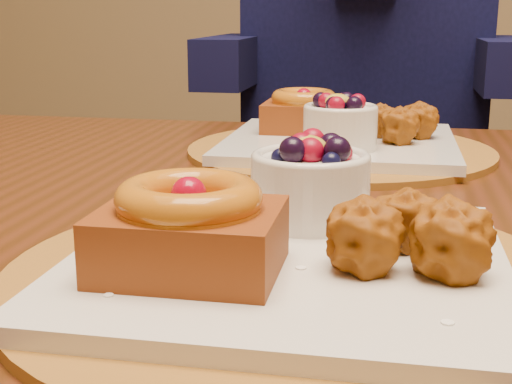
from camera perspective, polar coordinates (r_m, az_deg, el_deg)
dining_table at (r=0.71m, az=5.15°, el=-6.51°), size 1.60×0.90×0.76m
place_setting_near at (r=0.47m, az=2.41°, el=-4.12°), size 0.38×0.38×0.09m
place_setting_far at (r=0.89m, az=6.58°, el=4.46°), size 0.38×0.38×0.08m
chair_far at (r=1.50m, az=8.93°, el=-3.34°), size 0.46×0.46×0.86m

